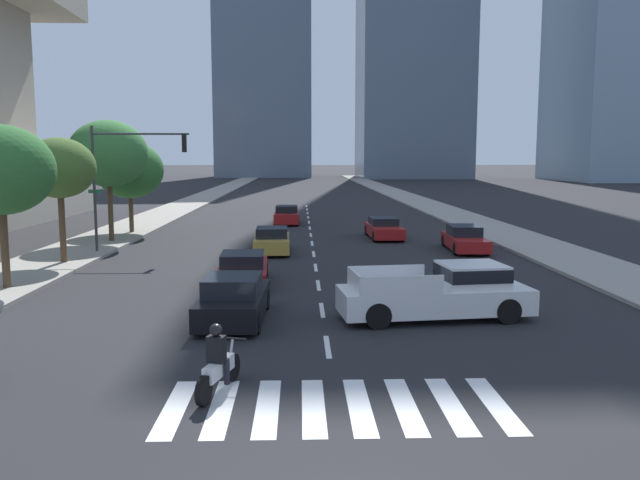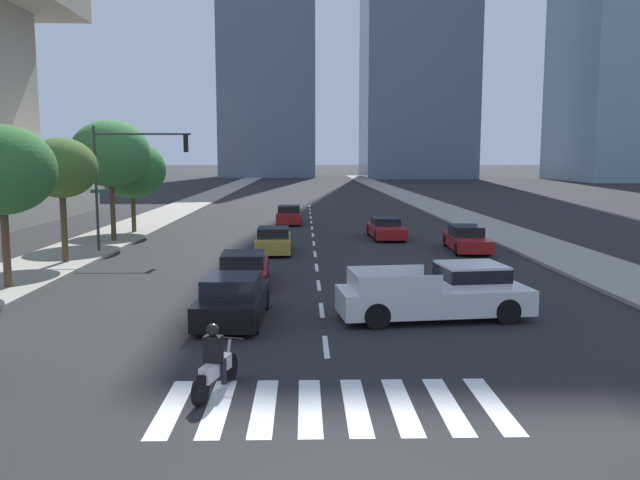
{
  "view_description": "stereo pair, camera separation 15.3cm",
  "coord_description": "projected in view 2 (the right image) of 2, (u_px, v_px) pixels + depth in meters",
  "views": [
    {
      "loc": [
        -0.71,
        -7.33,
        4.85
      ],
      "look_at": [
        0.0,
        14.74,
        2.0
      ],
      "focal_mm": 36.11,
      "sensor_mm": 36.0,
      "label": 1
    },
    {
      "loc": [
        -0.56,
        -7.33,
        4.85
      ],
      "look_at": [
        0.0,
        14.74,
        2.0
      ],
      "focal_mm": 36.11,
      "sensor_mm": 36.0,
      "label": 2
    }
  ],
  "objects": [
    {
      "name": "traffic_signal_far",
      "position": [
        130.0,
        165.0,
        32.1
      ],
      "size": [
        5.08,
        0.28,
        6.25
      ],
      "color": "#333335",
      "rests_on": "sidewalk_west"
    },
    {
      "name": "sedan_red_3",
      "position": [
        466.0,
        239.0,
        33.53
      ],
      "size": [
        1.96,
        4.86,
        1.3
      ],
      "rotation": [
        0.0,
        0.0,
        -1.62
      ],
      "color": "maroon",
      "rests_on": "ground"
    },
    {
      "name": "lane_divider_center",
      "position": [
        313.0,
        235.0,
        40.36
      ],
      "size": [
        0.14,
        50.0,
        0.01
      ],
      "color": "silver",
      "rests_on": "ground"
    },
    {
      "name": "sedan_gold_1",
      "position": [
        273.0,
        241.0,
        32.75
      ],
      "size": [
        1.88,
        4.27,
        1.33
      ],
      "rotation": [
        0.0,
        0.0,
        1.59
      ],
      "color": "#B28E38",
      "rests_on": "ground"
    },
    {
      "name": "sedan_red_0",
      "position": [
        386.0,
        229.0,
        38.69
      ],
      "size": [
        1.94,
        4.8,
        1.24
      ],
      "rotation": [
        0.0,
        0.0,
        -1.54
      ],
      "color": "maroon",
      "rests_on": "ground"
    },
    {
      "name": "crosswalk_near",
      "position": [
        333.0,
        406.0,
        12.6
      ],
      "size": [
        6.75,
        2.98,
        0.01
      ],
      "color": "silver",
      "rests_on": "ground"
    },
    {
      "name": "street_tree_third",
      "position": [
        110.0,
        154.0,
        35.92
      ],
      "size": [
        4.36,
        4.36,
        6.76
      ],
      "color": "#4C3823",
      "rests_on": "sidewalk_west"
    },
    {
      "name": "sidewalk_west",
      "position": [
        104.0,
        240.0,
        37.33
      ],
      "size": [
        4.0,
        260.0,
        0.15
      ],
      "primitive_type": "cube",
      "color": "gray",
      "rests_on": "ground"
    },
    {
      "name": "motorcycle_lead",
      "position": [
        215.0,
        365.0,
        13.27
      ],
      "size": [
        0.89,
        2.02,
        1.49
      ],
      "rotation": [
        0.0,
        0.0,
        1.28
      ],
      "color": "black",
      "rests_on": "ground"
    },
    {
      "name": "pickup_truck",
      "position": [
        443.0,
        293.0,
        19.3
      ],
      "size": [
        5.91,
        2.54,
        1.67
      ],
      "rotation": [
        0.0,
        0.0,
        0.11
      ],
      "color": "silver",
      "rests_on": "ground"
    },
    {
      "name": "street_tree_fourth",
      "position": [
        132.0,
        170.0,
        40.41
      ],
      "size": [
        4.21,
        4.21,
        5.7
      ],
      "color": "#4C3823",
      "rests_on": "sidewalk_west"
    },
    {
      "name": "sedan_black_4",
      "position": [
        233.0,
        300.0,
        19.08
      ],
      "size": [
        1.97,
        4.32,
        1.39
      ],
      "rotation": [
        0.0,
        0.0,
        1.53
      ],
      "color": "black",
      "rests_on": "ground"
    },
    {
      "name": "sedan_red_5",
      "position": [
        243.0,
        269.0,
        24.69
      ],
      "size": [
        2.01,
        4.64,
        1.24
      ],
      "rotation": [
        0.0,
        0.0,
        1.61
      ],
      "color": "maroon",
      "rests_on": "ground"
    },
    {
      "name": "sidewalk_east",
      "position": [
        519.0,
        239.0,
        37.94
      ],
      "size": [
        4.0,
        260.0,
        0.15
      ],
      "primitive_type": "cube",
      "color": "gray",
      "rests_on": "ground"
    },
    {
      "name": "sedan_red_2",
      "position": [
        289.0,
        215.0,
        46.94
      ],
      "size": [
        1.81,
        4.31,
        1.36
      ],
      "rotation": [
        0.0,
        0.0,
        1.57
      ],
      "color": "maroon",
      "rests_on": "ground"
    },
    {
      "name": "street_tree_second",
      "position": [
        61.0,
        168.0,
        28.61
      ],
      "size": [
        3.16,
        3.16,
        5.57
      ],
      "color": "#4C3823",
      "rests_on": "sidewalk_west"
    },
    {
      "name": "street_tree_nearest",
      "position": [
        1.0,
        170.0,
        22.94
      ],
      "size": [
        3.79,
        3.79,
        5.86
      ],
      "color": "#4C3823",
      "rests_on": "sidewalk_west"
    }
  ]
}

